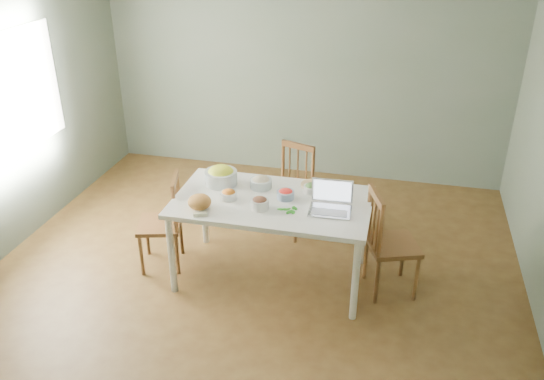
% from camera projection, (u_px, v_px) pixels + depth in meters
% --- Properties ---
extents(floor, '(5.00, 5.00, 0.00)m').
position_uv_depth(floor, '(251.00, 279.00, 5.29)').
color(floor, '#462C13').
rests_on(floor, ground).
extents(wall_back, '(5.00, 0.00, 2.70)m').
position_uv_depth(wall_back, '(304.00, 70.00, 6.85)').
color(wall_back, '#556653').
rests_on(wall_back, ground).
extents(wall_front, '(5.00, 0.00, 2.70)m').
position_uv_depth(wall_front, '(97.00, 353.00, 2.52)').
color(wall_front, '#556653').
rests_on(wall_front, ground).
extents(window_left, '(0.04, 1.60, 1.20)m').
position_uv_depth(window_left, '(8.00, 97.00, 5.40)').
color(window_left, white).
rests_on(window_left, ground).
extents(dining_table, '(1.74, 0.98, 0.82)m').
position_uv_depth(dining_table, '(272.00, 239.00, 5.15)').
color(dining_table, white).
rests_on(dining_table, floor).
extents(chair_far, '(0.52, 0.51, 0.95)m').
position_uv_depth(chair_far, '(289.00, 191.00, 5.87)').
color(chair_far, brown).
rests_on(chair_far, floor).
extents(chair_left, '(0.49, 0.51, 0.94)m').
position_uv_depth(chair_left, '(159.00, 222.00, 5.31)').
color(chair_left, brown).
rests_on(chair_left, floor).
extents(chair_right, '(0.54, 0.55, 0.99)m').
position_uv_depth(chair_right, '(393.00, 242.00, 4.94)').
color(chair_right, brown).
rests_on(chair_right, floor).
extents(bread_boule, '(0.22, 0.22, 0.13)m').
position_uv_depth(bread_boule, '(200.00, 202.00, 4.80)').
color(bread_boule, '#C27D41').
rests_on(bread_boule, dining_table).
extents(butter_stick, '(0.12, 0.08, 0.03)m').
position_uv_depth(butter_stick, '(200.00, 214.00, 4.70)').
color(butter_stick, beige).
rests_on(butter_stick, dining_table).
extents(bowl_squash, '(0.38, 0.38, 0.17)m').
position_uv_depth(bowl_squash, '(221.00, 175.00, 5.22)').
color(bowl_squash, yellow).
rests_on(bowl_squash, dining_table).
extents(bowl_carrot, '(0.16, 0.16, 0.09)m').
position_uv_depth(bowl_carrot, '(229.00, 194.00, 4.97)').
color(bowl_carrot, orange).
rests_on(bowl_carrot, dining_table).
extents(bowl_onion, '(0.26, 0.26, 0.11)m').
position_uv_depth(bowl_onion, '(261.00, 182.00, 5.16)').
color(bowl_onion, beige).
rests_on(bowl_onion, dining_table).
extents(bowl_mushroom, '(0.18, 0.18, 0.10)m').
position_uv_depth(bowl_mushroom, '(260.00, 203.00, 4.81)').
color(bowl_mushroom, '#4C291F').
rests_on(bowl_mushroom, dining_table).
extents(bowl_redpep, '(0.20, 0.20, 0.09)m').
position_uv_depth(bowl_redpep, '(286.00, 194.00, 4.97)').
color(bowl_redpep, red).
rests_on(bowl_redpep, dining_table).
extents(bowl_broccoli, '(0.18, 0.18, 0.09)m').
position_uv_depth(bowl_broccoli, '(311.00, 188.00, 5.08)').
color(bowl_broccoli, '#183615').
rests_on(bowl_broccoli, dining_table).
extents(flatbread, '(0.27, 0.27, 0.02)m').
position_uv_depth(flatbread, '(313.00, 185.00, 5.21)').
color(flatbread, '#D8B97E').
rests_on(flatbread, dining_table).
extents(basil_bunch, '(0.19, 0.19, 0.02)m').
position_uv_depth(basil_bunch, '(287.00, 209.00, 4.80)').
color(basil_bunch, '#177515').
rests_on(basil_bunch, dining_table).
extents(laptop, '(0.37, 0.30, 0.25)m').
position_uv_depth(laptop, '(331.00, 199.00, 4.72)').
color(laptop, silver).
rests_on(laptop, dining_table).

